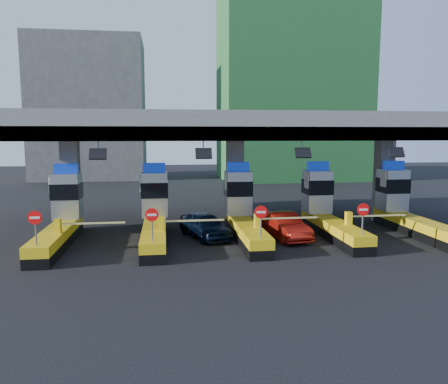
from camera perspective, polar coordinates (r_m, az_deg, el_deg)
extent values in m
plane|color=black|center=(25.19, 2.50, -5.82)|extent=(120.00, 120.00, 0.00)
cube|color=slate|center=(27.46, 1.45, 8.44)|extent=(28.00, 12.00, 1.50)
cube|color=#4C4C49|center=(21.85, 3.86, 7.60)|extent=(28.00, 0.60, 0.70)
cube|color=slate|center=(27.85, -19.33, 0.79)|extent=(1.00, 1.00, 5.50)
cube|color=slate|center=(27.63, 1.43, 1.17)|extent=(1.00, 1.00, 5.50)
cube|color=slate|center=(30.84, 20.10, 1.38)|extent=(1.00, 1.00, 5.50)
cylinder|color=slate|center=(21.64, -16.10, 5.73)|extent=(0.06, 0.06, 0.50)
cube|color=black|center=(21.45, -16.15, 4.78)|extent=(0.80, 0.38, 0.54)
cylinder|color=slate|center=(21.50, -2.73, 6.01)|extent=(0.06, 0.06, 0.50)
cube|color=black|center=(21.31, -2.68, 5.05)|extent=(0.80, 0.38, 0.54)
cylinder|color=slate|center=(22.50, 10.13, 5.97)|extent=(0.06, 0.06, 0.50)
cube|color=black|center=(22.32, 10.27, 5.05)|extent=(0.80, 0.38, 0.54)
cylinder|color=slate|center=(24.49, 21.39, 5.69)|extent=(0.06, 0.06, 0.50)
cube|color=black|center=(24.33, 21.58, 4.85)|extent=(0.80, 0.38, 0.54)
cube|color=black|center=(24.42, -20.94, -6.15)|extent=(1.20, 8.00, 0.50)
cube|color=#E5B70C|center=(24.32, -21.00, -5.01)|extent=(1.20, 8.00, 0.50)
cube|color=#9EA3A8|center=(26.74, -19.80, -0.47)|extent=(1.50, 1.50, 2.60)
cube|color=black|center=(26.68, -19.84, 0.16)|extent=(1.56, 1.56, 0.90)
cube|color=#0C2DBF|center=(26.58, -19.95, 2.91)|extent=(1.30, 0.35, 0.55)
cube|color=white|center=(26.55, -21.69, 0.91)|extent=(0.06, 0.70, 0.90)
cylinder|color=slate|center=(20.72, -23.37, -4.71)|extent=(0.07, 0.07, 1.30)
cylinder|color=red|center=(20.58, -23.48, -3.09)|extent=(0.60, 0.04, 0.60)
cube|color=white|center=(20.56, -23.50, -3.10)|extent=(0.42, 0.02, 0.10)
cube|color=#E5B70C|center=(22.97, -20.89, -4.19)|extent=(0.30, 0.35, 0.70)
cube|color=white|center=(22.63, -16.82, -3.93)|extent=(3.20, 0.08, 0.08)
cube|color=black|center=(23.78, -9.06, -6.10)|extent=(1.20, 8.00, 0.50)
cube|color=#E5B70C|center=(23.67, -9.09, -4.93)|extent=(1.20, 8.00, 0.50)
cube|color=#9EA3A8|center=(26.15, -9.03, -0.28)|extent=(1.50, 1.50, 2.60)
cube|color=black|center=(26.09, -9.04, 0.36)|extent=(1.56, 1.56, 0.90)
cube|color=#0C2DBF|center=(25.99, -9.10, 3.17)|extent=(1.30, 0.35, 0.55)
cube|color=white|center=(25.80, -10.85, 1.13)|extent=(0.06, 0.70, 0.90)
cylinder|color=slate|center=(19.96, -9.37, -4.63)|extent=(0.07, 0.07, 1.30)
cylinder|color=red|center=(19.81, -9.41, -2.95)|extent=(0.60, 0.04, 0.60)
cube|color=white|center=(19.79, -9.41, -2.97)|extent=(0.42, 0.02, 0.10)
cube|color=#E5B70C|center=(22.36, -8.29, -4.07)|extent=(0.30, 0.35, 0.70)
cube|color=white|center=(22.38, -4.06, -3.74)|extent=(3.20, 0.08, 0.08)
cube|color=black|center=(24.17, 2.93, -5.79)|extent=(1.20, 8.00, 0.50)
cube|color=#E5B70C|center=(24.06, 2.94, -4.63)|extent=(1.20, 8.00, 0.50)
cube|color=#9EA3A8|center=(26.51, 1.84, -0.09)|extent=(1.50, 1.50, 2.60)
cube|color=black|center=(26.45, 1.85, 0.55)|extent=(1.56, 1.56, 0.90)
cube|color=#0C2DBF|center=(26.35, 1.85, 3.32)|extent=(1.30, 0.35, 0.55)
cube|color=white|center=(26.01, 0.22, 1.32)|extent=(0.06, 0.70, 0.90)
cylinder|color=slate|center=(20.43, 4.83, -4.27)|extent=(0.07, 0.07, 1.30)
cylinder|color=red|center=(20.29, 4.87, -2.63)|extent=(0.60, 0.04, 0.60)
cube|color=white|center=(20.26, 4.88, -2.64)|extent=(0.42, 0.02, 0.10)
cube|color=#E5B70C|center=(22.86, 4.37, -3.76)|extent=(0.30, 0.35, 0.70)
cube|color=white|center=(23.24, 8.36, -3.38)|extent=(3.20, 0.08, 0.08)
cube|color=black|center=(25.56, 14.06, -5.27)|extent=(1.20, 8.00, 0.50)
cube|color=#E5B70C|center=(25.46, 14.10, -4.18)|extent=(1.20, 8.00, 0.50)
cube|color=#9EA3A8|center=(27.78, 12.06, 0.10)|extent=(1.50, 1.50, 2.60)
cube|color=black|center=(27.73, 12.09, 0.71)|extent=(1.56, 1.56, 0.90)
cube|color=#0C2DBF|center=(27.63, 12.15, 3.35)|extent=(1.30, 0.35, 0.55)
cube|color=white|center=(27.16, 10.73, 1.45)|extent=(0.06, 0.70, 0.90)
cylinder|color=slate|center=(22.05, 17.65, -3.73)|extent=(0.07, 0.07, 1.30)
cylinder|color=red|center=(21.92, 17.74, -2.20)|extent=(0.60, 0.04, 0.60)
cube|color=white|center=(21.90, 17.77, -2.21)|extent=(0.42, 0.02, 0.10)
cube|color=#E5B70C|center=(24.39, 15.95, -3.31)|extent=(0.30, 0.35, 0.70)
cube|color=white|center=(25.08, 19.42, -2.93)|extent=(3.20, 0.08, 0.08)
cube|color=black|center=(27.79, 23.71, -4.67)|extent=(1.20, 8.00, 0.50)
cube|color=#E5B70C|center=(27.69, 23.77, -3.65)|extent=(1.20, 8.00, 0.50)
cube|color=#9EA3A8|center=(29.85, 21.13, 0.26)|extent=(1.50, 1.50, 2.60)
cube|color=black|center=(29.79, 21.18, 0.83)|extent=(1.56, 1.56, 0.90)
cube|color=#0C2DBF|center=(29.70, 21.28, 3.29)|extent=(1.30, 0.35, 0.55)
cube|color=white|center=(29.13, 20.10, 1.53)|extent=(0.06, 0.70, 0.90)
cube|color=#E5B70C|center=(26.78, 25.81, -2.83)|extent=(0.30, 0.35, 0.70)
cube|color=#1E5926|center=(59.02, 8.76, 15.45)|extent=(18.00, 12.00, 28.00)
cube|color=#4C4C49|center=(60.95, -17.10, 10.23)|extent=(14.00, 10.00, 18.00)
imported|color=black|center=(24.71, -2.53, -4.36)|extent=(3.09, 4.59, 1.45)
imported|color=maroon|center=(24.83, 7.81, -4.37)|extent=(2.27, 4.60, 1.45)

